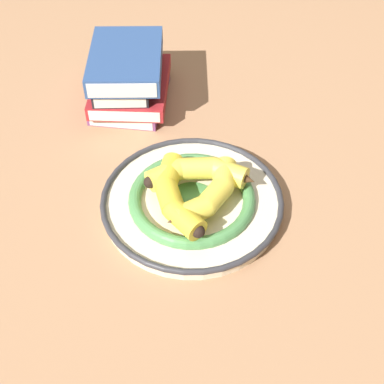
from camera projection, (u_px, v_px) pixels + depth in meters
The scene contains 6 objects.
ground_plane at pixel (172, 209), 0.94m from camera, with size 2.80×2.80×0.00m, color #A87A56.
decorative_bowl at pixel (192, 201), 0.93m from camera, with size 0.32×0.32×0.03m.
banana_a at pixel (174, 194), 0.89m from camera, with size 0.19×0.10×0.04m.
banana_b at pixel (210, 196), 0.89m from camera, with size 0.16×0.12×0.04m.
banana_c at pixel (199, 172), 0.93m from camera, with size 0.08×0.20×0.04m.
book_stack at pixel (128, 78), 1.11m from camera, with size 0.22×0.17×0.12m.
Camera 1 is at (-0.62, -0.09, 0.70)m, focal length 50.00 mm.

